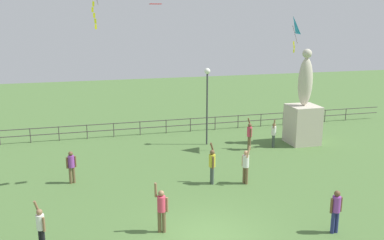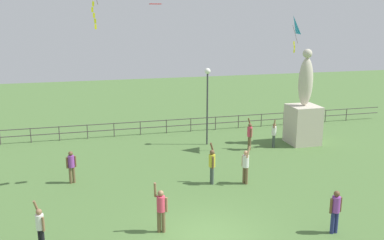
{
  "view_description": "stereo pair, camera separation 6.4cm",
  "coord_description": "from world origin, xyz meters",
  "views": [
    {
      "loc": [
        -4.08,
        -13.1,
        7.77
      ],
      "look_at": [
        1.14,
        6.7,
        2.68
      ],
      "focal_mm": 39.15,
      "sensor_mm": 36.0,
      "label": 1
    },
    {
      "loc": [
        -4.02,
        -13.12,
        7.77
      ],
      "look_at": [
        1.14,
        6.7,
        2.68
      ],
      "focal_mm": 39.15,
      "sensor_mm": 36.0,
      "label": 2
    }
  ],
  "objects": [
    {
      "name": "person_7",
      "position": [
        4.56,
        -0.91,
        0.96
      ],
      "size": [
        0.5,
        0.31,
        1.67
      ],
      "color": "navy",
      "rests_on": "ground_plane"
    },
    {
      "name": "lamppost",
      "position": [
        3.18,
        10.83,
        3.43
      ],
      "size": [
        0.36,
        0.36,
        4.77
      ],
      "color": "#38383D",
      "rests_on": "ground_plane"
    },
    {
      "name": "kite_2",
      "position": [
        7.38,
        8.43,
        7.24
      ],
      "size": [
        0.61,
        0.96,
        2.01
      ],
      "color": "#198CD1"
    },
    {
      "name": "person_4",
      "position": [
        -5.75,
        0.63,
        0.89
      ],
      "size": [
        0.37,
        0.46,
        1.76
      ],
      "color": "black",
      "rests_on": "ground_plane"
    },
    {
      "name": "waterfront_railing",
      "position": [
        -0.38,
        14.0,
        0.63
      ],
      "size": [
        36.02,
        0.06,
        0.95
      ],
      "color": "#4C4742",
      "rests_on": "ground_plane"
    },
    {
      "name": "person_1",
      "position": [
        -1.58,
        0.76,
        0.97
      ],
      "size": [
        0.49,
        0.34,
        1.94
      ],
      "color": "brown",
      "rests_on": "ground_plane"
    },
    {
      "name": "person_0",
      "position": [
        1.61,
        4.72,
        0.99
      ],
      "size": [
        0.35,
        0.51,
        1.98
      ],
      "color": "#3F4C47",
      "rests_on": "ground_plane"
    },
    {
      "name": "person_3",
      "position": [
        5.34,
        9.17,
        0.96
      ],
      "size": [
        0.32,
        0.49,
        1.9
      ],
      "color": "brown",
      "rests_on": "ground_plane"
    },
    {
      "name": "person_5",
      "position": [
        6.95,
        9.26,
        0.88
      ],
      "size": [
        0.29,
        0.45,
        1.76
      ],
      "color": "#3F4C47",
      "rests_on": "ground_plane"
    },
    {
      "name": "statue_monument",
      "position": [
        9.05,
        9.59,
        1.83
      ],
      "size": [
        1.79,
        1.79,
        5.88
      ],
      "color": "beige",
      "rests_on": "ground_plane"
    },
    {
      "name": "person_2",
      "position": [
        -4.84,
        6.47,
        0.91
      ],
      "size": [
        0.47,
        0.29,
        1.59
      ],
      "color": "brown",
      "rests_on": "ground_plane"
    },
    {
      "name": "ground_plane",
      "position": [
        0.0,
        0.0,
        0.0
      ],
      "size": [
        80.0,
        80.0,
        0.0
      ],
      "primitive_type": "plane",
      "color": "#4C7038"
    },
    {
      "name": "person_6",
      "position": [
        3.14,
        4.31,
        0.97
      ],
      "size": [
        0.31,
        0.53,
        1.93
      ],
      "color": "brown",
      "rests_on": "ground_plane"
    }
  ]
}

